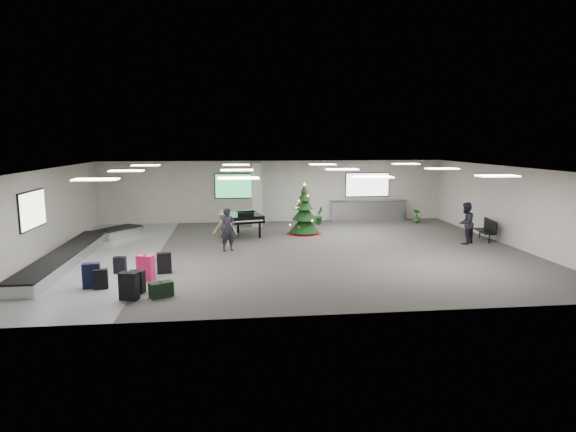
{
  "coord_description": "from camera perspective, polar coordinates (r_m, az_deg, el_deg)",
  "views": [
    {
      "loc": [
        -2.17,
        -18.07,
        4.21
      ],
      "look_at": [
        0.03,
        1.0,
        1.21
      ],
      "focal_mm": 30.0,
      "sensor_mm": 36.0,
      "label": 1
    }
  ],
  "objects": [
    {
      "name": "baggage_carousel",
      "position": [
        19.28,
        -23.6,
        -3.85
      ],
      "size": [
        2.28,
        9.71,
        0.43
      ],
      "color": "silver",
      "rests_on": "ground"
    },
    {
      "name": "traveler_bench",
      "position": [
        21.1,
        20.3,
        -0.8
      ],
      "size": [
        1.07,
        1.04,
        1.73
      ],
      "primitive_type": "imported",
      "rotation": [
        0.0,
        0.0,
        3.83
      ],
      "color": "black",
      "rests_on": "ground"
    },
    {
      "name": "traveler_b",
      "position": [
        19.52,
        -7.47,
        -1.4
      ],
      "size": [
        1.05,
        0.7,
        1.51
      ],
      "primitive_type": "imported",
      "rotation": [
        0.0,
        0.0,
        -0.15
      ],
      "color": "#95815C",
      "rests_on": "ground"
    },
    {
      "name": "potted_plant_left",
      "position": [
        24.64,
        3.67,
        0.07
      ],
      "size": [
        0.59,
        0.63,
        0.9
      ],
      "primitive_type": "imported",
      "rotation": [
        0.0,
        0.0,
        1.06
      ],
      "color": "#123818",
      "rests_on": "ground"
    },
    {
      "name": "ground",
      "position": [
        18.68,
        0.25,
        -4.15
      ],
      "size": [
        18.0,
        18.0,
        0.0
      ],
      "primitive_type": "plane",
      "color": "#373432",
      "rests_on": "ground"
    },
    {
      "name": "traveler_a",
      "position": [
        18.65,
        -7.13,
        -1.59
      ],
      "size": [
        0.73,
        0.61,
        1.69
      ],
      "primitive_type": "imported",
      "rotation": [
        0.0,
        0.0,
        0.4
      ],
      "color": "black",
      "rests_on": "ground"
    },
    {
      "name": "grand_piano",
      "position": [
        21.51,
        -5.46,
        -0.2
      ],
      "size": [
        1.97,
        2.34,
        1.17
      ],
      "rotation": [
        0.0,
        0.0,
        0.23
      ],
      "color": "black",
      "rests_on": "ground"
    },
    {
      "name": "room_envelope",
      "position": [
        18.92,
        -1.14,
        3.17
      ],
      "size": [
        18.02,
        14.02,
        3.21
      ],
      "color": "#A19C93",
      "rests_on": "ground"
    },
    {
      "name": "bench",
      "position": [
        22.21,
        22.52,
        -1.39
      ],
      "size": [
        0.72,
        1.5,
        0.91
      ],
      "rotation": [
        0.0,
        0.0,
        -0.17
      ],
      "color": "black",
      "rests_on": "ground"
    },
    {
      "name": "service_counter",
      "position": [
        26.0,
        9.49,
        0.65
      ],
      "size": [
        4.05,
        0.65,
        1.08
      ],
      "color": "silver",
      "rests_on": "ground"
    },
    {
      "name": "suitcase_3",
      "position": [
        16.02,
        -14.46,
        -5.39
      ],
      "size": [
        0.48,
        0.31,
        0.7
      ],
      "rotation": [
        0.0,
        0.0,
        0.13
      ],
      "color": "black",
      "rests_on": "ground"
    },
    {
      "name": "suitcase_1",
      "position": [
        14.22,
        -17.44,
        -7.42
      ],
      "size": [
        0.46,
        0.34,
        0.66
      ],
      "rotation": [
        0.0,
        0.0,
        -0.34
      ],
      "color": "black",
      "rests_on": "ground"
    },
    {
      "name": "green_duffel",
      "position": [
        13.7,
        -14.8,
        -8.42
      ],
      "size": [
        0.69,
        0.56,
        0.43
      ],
      "rotation": [
        0.0,
        0.0,
        0.49
      ],
      "color": "black",
      "rests_on": "ground"
    },
    {
      "name": "suitcase_5",
      "position": [
        14.91,
        -21.31,
        -6.98
      ],
      "size": [
        0.41,
        0.27,
        0.6
      ],
      "rotation": [
        0.0,
        0.0,
        0.15
      ],
      "color": "black",
      "rests_on": "ground"
    },
    {
      "name": "navy_suitcase",
      "position": [
        15.1,
        -22.27,
        -6.55
      ],
      "size": [
        0.51,
        0.34,
        0.75
      ],
      "rotation": [
        0.0,
        0.0,
        0.13
      ],
      "color": "black",
      "rests_on": "ground"
    },
    {
      "name": "potted_plant_right",
      "position": [
        25.8,
        15.01,
        -0.02
      ],
      "size": [
        0.57,
        0.57,
        0.72
      ],
      "primitive_type": "imported",
      "rotation": [
        0.0,
        0.0,
        2.37
      ],
      "color": "#123818",
      "rests_on": "ground"
    },
    {
      "name": "suitcase_8",
      "position": [
        16.41,
        -19.3,
        -5.51
      ],
      "size": [
        0.4,
        0.26,
        0.57
      ],
      "rotation": [
        0.0,
        0.0,
        -0.13
      ],
      "color": "black",
      "rests_on": "ground"
    },
    {
      "name": "pink_suitcase",
      "position": [
        15.38,
        -16.52,
        -5.89
      ],
      "size": [
        0.56,
        0.42,
        0.79
      ],
      "rotation": [
        0.0,
        0.0,
        -0.32
      ],
      "color": "#E71E54",
      "rests_on": "ground"
    },
    {
      "name": "christmas_tree",
      "position": [
        21.97,
        1.94,
        -0.02
      ],
      "size": [
        1.67,
        1.67,
        2.38
      ],
      "color": "maroon",
      "rests_on": "ground"
    },
    {
      "name": "suitcase_0",
      "position": [
        13.65,
        -18.32,
        -7.9
      ],
      "size": [
        0.53,
        0.38,
        0.77
      ],
      "rotation": [
        0.0,
        0.0,
        -0.24
      ],
      "color": "black",
      "rests_on": "ground"
    }
  ]
}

